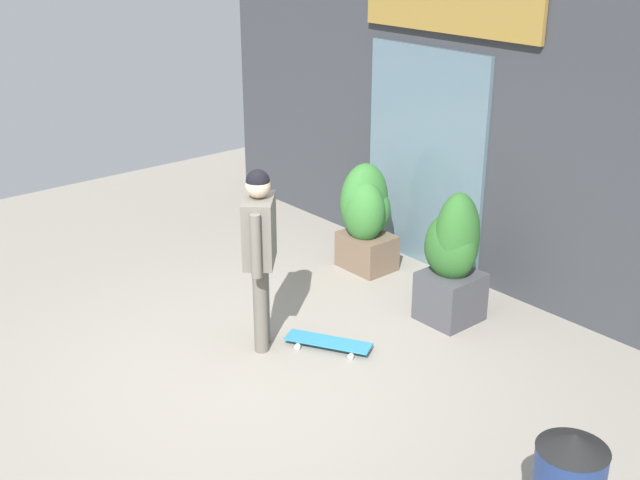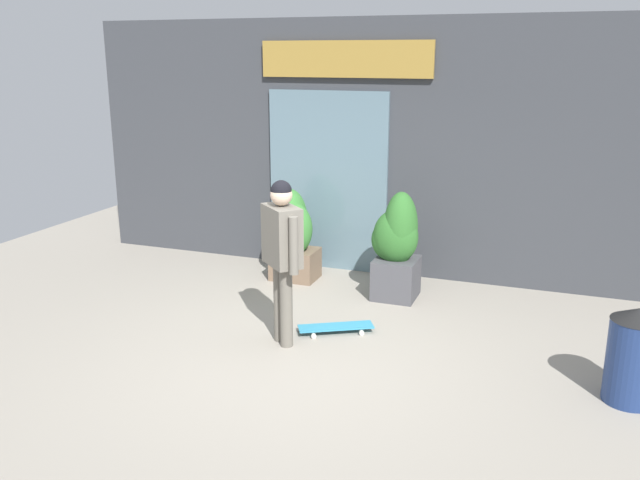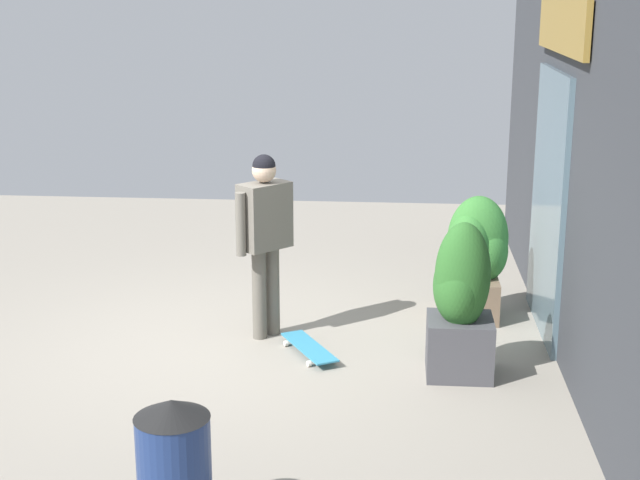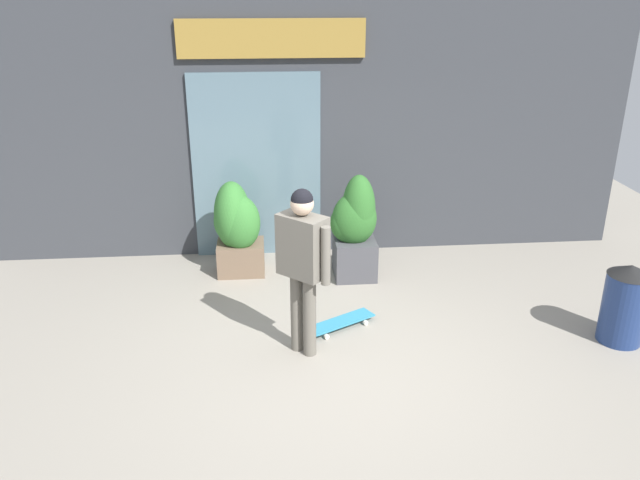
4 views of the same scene
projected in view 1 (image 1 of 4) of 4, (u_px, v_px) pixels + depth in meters
name	position (u px, v px, depth m)	size (l,w,h in m)	color
ground_plane	(255.00, 369.00, 7.12)	(12.00, 12.00, 0.00)	gray
building_facade	(485.00, 128.00, 8.31)	(8.46, 0.31, 3.37)	#383A3F
skateboarder	(260.00, 241.00, 7.09)	(0.52, 0.50, 1.72)	#666056
skateboard	(328.00, 342.00, 7.43)	(0.81, 0.58, 0.08)	teal
planter_box_left	(366.00, 214.00, 8.94)	(0.62, 0.61, 1.21)	brown
planter_box_right	(452.00, 257.00, 7.74)	(0.57, 0.54, 1.33)	#47474C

